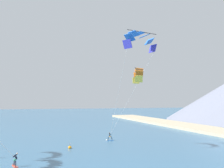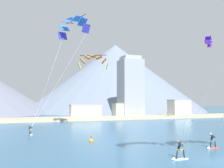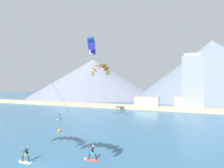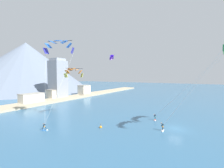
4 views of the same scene
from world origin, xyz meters
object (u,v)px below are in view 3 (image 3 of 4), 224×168
Objects in this scene: kitesurfer_near_lead at (25,158)px; parafoil_kite_distant_low_drift at (100,69)px; kitesurfer_mid_center at (59,118)px; parafoil_kite_mid_center at (91,44)px; race_marker_buoy at (59,131)px; kitesurfer_near_trail at (91,155)px.

parafoil_kite_distant_low_drift is at bearing 94.65° from kitesurfer_near_lead.
parafoil_kite_distant_low_drift is (10.32, 2.04, 11.95)m from kitesurfer_mid_center.
parafoil_kite_mid_center is 22.61m from race_marker_buoy.
kitesurfer_mid_center is (-12.19, 20.85, -0.09)m from kitesurfer_near_lead.
kitesurfer_near_lead is 0.09× the size of parafoil_kite_mid_center.
parafoil_kite_distant_low_drift is at bearing 11.20° from kitesurfer_mid_center.
parafoil_kite_distant_low_drift reaches higher than kitesurfer_near_lead.
kitesurfer_near_lead is 7.25m from kitesurfer_near_trail.
kitesurfer_near_trail is 1.75× the size of race_marker_buoy.
kitesurfer_near_lead is 0.99× the size of kitesurfer_mid_center.
parafoil_kite_mid_center reaches higher than kitesurfer_mid_center.
parafoil_kite_mid_center is 18.64× the size of race_marker_buoy.
kitesurfer_near_lead is 1.74× the size of race_marker_buoy.
parafoil_kite_mid_center reaches higher than parafoil_kite_distant_low_drift.
kitesurfer_near_lead is 31.14m from parafoil_kite_mid_center.
parafoil_kite_distant_low_drift is (-8.34, 19.62, 11.87)m from kitesurfer_near_trail.
parafoil_kite_distant_low_drift is at bearing -26.80° from parafoil_kite_mid_center.
kitesurfer_mid_center is 0.09× the size of parafoil_kite_mid_center.
race_marker_buoy is at bearing -105.71° from parafoil_kite_distant_low_drift.
parafoil_kite_distant_low_drift is 5.21× the size of race_marker_buoy.
parafoil_kite_distant_low_drift reaches higher than race_marker_buoy.
parafoil_kite_mid_center is at bearing 102.00° from kitesurfer_near_lead.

